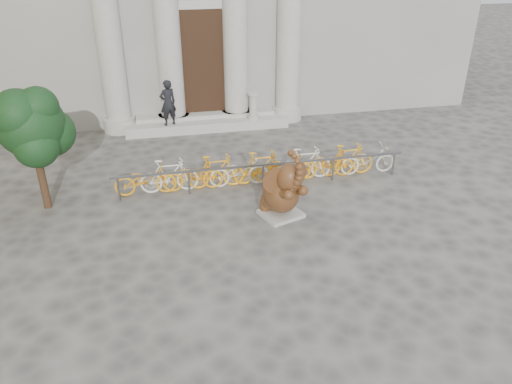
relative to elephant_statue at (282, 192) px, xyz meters
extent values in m
plane|color=#474442|center=(-1.08, -2.45, -0.71)|extent=(80.00, 80.00, 0.00)
cube|color=black|center=(-1.08, 7.47, 1.59)|extent=(2.40, 0.16, 4.00)
cylinder|color=#A8A59E|center=(-4.28, 7.35, 3.29)|extent=(0.90, 0.90, 8.00)
cylinder|color=#A8A59E|center=(-2.28, 7.35, 3.29)|extent=(0.90, 0.90, 8.00)
cylinder|color=#A8A59E|center=(0.12, 7.35, 3.29)|extent=(0.90, 0.90, 8.00)
cylinder|color=#A8A59E|center=(2.12, 7.35, 3.29)|extent=(0.90, 0.90, 8.00)
cube|color=#A8A59E|center=(-1.08, 6.95, -0.53)|extent=(6.00, 1.20, 0.36)
cube|color=#A8A59E|center=(-0.01, 0.03, -0.66)|extent=(1.22, 1.16, 0.10)
ellipsoid|color=black|center=(-0.08, 0.23, -0.32)|extent=(1.04, 1.01, 0.63)
ellipsoid|color=black|center=(-0.02, 0.05, -0.05)|extent=(1.28, 1.42, 1.02)
cylinder|color=black|center=(-0.37, 0.26, -0.49)|extent=(0.38, 0.38, 0.25)
cylinder|color=black|center=(0.12, 0.44, -0.49)|extent=(0.38, 0.38, 0.25)
cylinder|color=black|center=(-0.09, -0.39, 0.15)|extent=(0.42, 0.63, 0.39)
cylinder|color=black|center=(0.32, -0.25, 0.15)|extent=(0.42, 0.63, 0.39)
ellipsoid|color=black|center=(0.10, -0.28, 0.50)|extent=(0.84, 0.81, 0.78)
cylinder|color=black|center=(-0.25, -0.28, 0.46)|extent=(0.67, 0.07, 0.67)
cylinder|color=black|center=(0.38, -0.06, 0.46)|extent=(0.56, 0.44, 0.67)
cone|color=beige|center=(0.06, -0.51, 0.35)|extent=(0.18, 0.22, 0.10)
cone|color=beige|center=(0.28, -0.43, 0.35)|extent=(0.09, 0.23, 0.10)
cube|color=slate|center=(-0.11, 1.73, -0.01)|extent=(8.49, 0.06, 0.06)
cylinder|color=slate|center=(-4.15, 1.73, -0.36)|extent=(0.06, 0.06, 0.70)
cylinder|color=slate|center=(-2.23, 1.73, -0.36)|extent=(0.06, 0.06, 0.70)
cylinder|color=slate|center=(-0.11, 1.73, -0.36)|extent=(0.06, 0.06, 0.70)
cylinder|color=slate|center=(2.01, 1.73, -0.36)|extent=(0.06, 0.06, 0.70)
cylinder|color=slate|center=(3.94, 1.73, -0.36)|extent=(0.06, 0.06, 0.70)
imported|color=#FFA616|center=(-3.42, 1.98, -0.21)|extent=(1.70, 0.50, 1.00)
imported|color=silver|center=(-2.76, 1.98, -0.21)|extent=(1.66, 0.47, 1.00)
imported|color=#FFA616|center=(-2.09, 1.98, -0.21)|extent=(1.70, 0.50, 1.00)
imported|color=#FFA616|center=(-1.43, 1.98, -0.21)|extent=(1.66, 0.47, 1.00)
imported|color=silver|center=(-0.77, 1.98, -0.21)|extent=(1.70, 0.50, 1.00)
imported|color=#FFA616|center=(-0.11, 1.98, -0.21)|extent=(1.66, 0.47, 1.00)
imported|color=#FFA616|center=(0.56, 1.98, -0.21)|extent=(1.70, 0.50, 1.00)
imported|color=silver|center=(1.22, 1.98, -0.21)|extent=(1.66, 0.47, 1.00)
imported|color=#FFA616|center=(1.88, 1.98, -0.21)|extent=(1.70, 0.50, 1.00)
imported|color=#FFA616|center=(2.54, 1.98, -0.21)|extent=(1.66, 0.47, 1.00)
imported|color=silver|center=(3.20, 1.98, -0.21)|extent=(1.70, 0.50, 1.00)
cylinder|color=#332114|center=(-6.03, 1.75, 0.30)|extent=(0.20, 0.20, 2.02)
sphere|color=black|center=(-6.03, 1.75, 1.65)|extent=(1.69, 1.69, 1.69)
sphere|color=black|center=(-5.63, 1.97, 1.31)|extent=(1.24, 1.24, 1.24)
sphere|color=black|center=(-6.36, 2.03, 1.42)|extent=(1.12, 1.12, 1.12)
sphere|color=black|center=(-5.91, 1.41, 1.20)|extent=(1.12, 1.12, 1.12)
sphere|color=black|center=(-6.20, 1.52, 1.98)|extent=(1.24, 1.24, 1.24)
sphere|color=black|center=(-5.75, 1.63, 2.10)|extent=(1.01, 1.01, 1.01)
imported|color=black|center=(-2.49, 6.60, 0.47)|extent=(0.70, 0.58, 1.65)
cylinder|color=#A8A59E|center=(0.63, 6.65, -0.29)|extent=(0.41, 0.41, 0.12)
cylinder|color=#A8A59E|center=(0.63, 6.65, 0.11)|extent=(0.28, 0.28, 0.92)
cylinder|color=#A8A59E|center=(0.63, 6.65, 0.59)|extent=(0.41, 0.41, 0.10)
camera|label=1|loc=(-2.99, -10.86, 5.86)|focal=35.00mm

